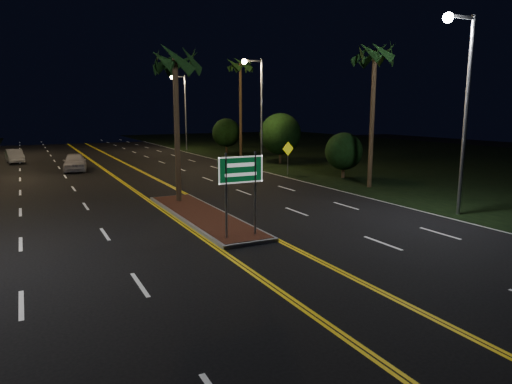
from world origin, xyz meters
TOP-DOWN VIEW (x-y plane):
  - ground at (0.00, 0.00)m, footprint 120.00×120.00m
  - grass_right at (30.00, 25.00)m, footprint 40.00×110.00m
  - median_island at (0.00, 7.00)m, footprint 2.25×10.25m
  - highway_sign at (0.00, 2.80)m, footprint 1.80×0.08m
  - streetlight_right_near at (10.61, 2.00)m, footprint 1.91×0.44m
  - streetlight_right_mid at (10.61, 22.00)m, footprint 1.91×0.44m
  - streetlight_right_far at (10.61, 42.00)m, footprint 1.91×0.44m
  - palm_median at (0.00, 10.50)m, footprint 2.40×2.40m
  - palm_right_near at (12.50, 10.00)m, footprint 2.40×2.40m
  - palm_right_far at (12.80, 30.00)m, footprint 2.40×2.40m
  - shrub_near at (13.50, 14.00)m, footprint 2.70×2.70m
  - shrub_mid at (14.00, 24.00)m, footprint 3.78×3.78m
  - shrub_far at (13.80, 36.00)m, footprint 3.24×3.24m
  - car_near at (-3.48, 27.06)m, footprint 2.82×5.36m
  - car_far at (-7.88, 35.97)m, footprint 2.36×4.58m
  - warning_sign at (10.80, 17.32)m, footprint 1.05×0.21m

SIDE VIEW (x-z plane):
  - ground at x=0.00m, z-range 0.00..0.00m
  - grass_right at x=30.00m, z-range 0.00..0.01m
  - median_island at x=0.00m, z-range 0.00..0.17m
  - car_far at x=-7.88m, z-range 0.00..1.47m
  - car_near at x=-3.48m, z-range 0.00..1.71m
  - warning_sign at x=10.80m, z-range 0.38..2.90m
  - shrub_near at x=13.50m, z-range 0.30..3.60m
  - shrub_far at x=13.80m, z-range 0.36..4.32m
  - highway_sign at x=0.00m, z-range 0.80..4.00m
  - shrub_mid at x=14.00m, z-range 0.42..5.04m
  - streetlight_right_near at x=10.61m, z-range 1.16..10.16m
  - streetlight_right_mid at x=10.61m, z-range 1.16..10.16m
  - streetlight_right_far at x=10.61m, z-range 1.16..10.16m
  - palm_median at x=0.00m, z-range 3.13..11.43m
  - palm_right_near at x=12.50m, z-range 3.56..12.86m
  - palm_right_far at x=12.80m, z-range 3.99..14.29m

